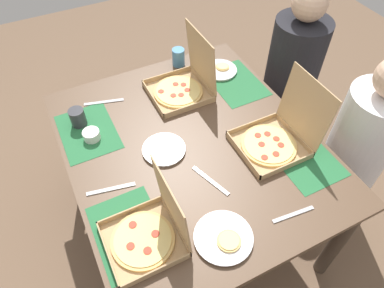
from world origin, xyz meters
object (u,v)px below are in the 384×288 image
object	(u,v)px
pizza_box_corner_left	(183,84)
diner_left_seat	(288,87)
cup_spare	(178,57)
diner_right_seat	(354,156)
plate_far_right	(220,70)
pizza_box_center	(277,137)
plate_near_left	(224,238)
cup_dark	(78,117)
condiment_bowl	(92,135)
pizza_box_edge_far	(149,232)
plate_middle	(164,150)

from	to	relation	value
pizza_box_corner_left	diner_left_seat	distance (m)	0.75
cup_spare	diner_left_seat	bearing A→B (deg)	64.59
diner_left_seat	diner_right_seat	distance (m)	0.61
pizza_box_corner_left	plate_far_right	xyz separation A→B (m)	(-0.07, 0.27, -0.04)
pizza_box_center	plate_near_left	xyz separation A→B (m)	(0.32, -0.46, -0.04)
pizza_box_center	cup_dark	world-z (taller)	pizza_box_center
pizza_box_corner_left	cup_dark	world-z (taller)	pizza_box_corner_left
cup_spare	condiment_bowl	xyz separation A→B (m)	(0.35, -0.63, -0.03)
cup_spare	cup_dark	size ratio (longest dim) A/B	1.12
pizza_box_corner_left	plate_near_left	xyz separation A→B (m)	(0.86, -0.24, -0.04)
diner_left_seat	pizza_box_edge_far	bearing A→B (deg)	-60.96
plate_far_right	diner_right_seat	xyz separation A→B (m)	(0.74, 0.44, -0.22)
pizza_box_corner_left	plate_middle	bearing A→B (deg)	-37.75
pizza_box_corner_left	pizza_box_edge_far	distance (m)	0.88
plate_far_right	diner_left_seat	bearing A→B (deg)	73.18
plate_middle	diner_right_seat	distance (m)	1.05
plate_near_left	plate_far_right	size ratio (longest dim) A/B	1.16
pizza_box_corner_left	cup_dark	xyz separation A→B (m)	(-0.01, -0.58, -0.01)
plate_far_right	condiment_bowl	bearing A→B (deg)	-77.19
diner_right_seat	condiment_bowl	bearing A→B (deg)	-113.72
plate_far_right	cup_dark	bearing A→B (deg)	-85.83
pizza_box_corner_left	plate_middle	size ratio (longest dim) A/B	1.66
plate_middle	diner_left_seat	bearing A→B (deg)	106.08
pizza_box_center	cup_spare	distance (m)	0.79
plate_near_left	cup_dark	xyz separation A→B (m)	(-0.87, -0.34, 0.04)
cup_dark	pizza_box_edge_far	bearing A→B (deg)	6.61
plate_far_right	diner_right_seat	bearing A→B (deg)	30.68
condiment_bowl	diner_right_seat	bearing A→B (deg)	66.28
pizza_box_center	pizza_box_edge_far	world-z (taller)	pizza_box_center
condiment_bowl	diner_left_seat	xyz separation A→B (m)	(-0.05, 1.26, -0.21)
cup_spare	diner_right_seat	bearing A→B (deg)	34.78
pizza_box_corner_left	cup_dark	distance (m)	0.58
cup_dark	condiment_bowl	world-z (taller)	cup_dark
diner_right_seat	pizza_box_center	bearing A→B (deg)	-104.59
pizza_box_corner_left	pizza_box_edge_far	world-z (taller)	pizza_box_corner_left
plate_near_left	cup_spare	world-z (taller)	cup_spare
condiment_bowl	plate_middle	bearing A→B (deg)	51.02
plate_near_left	plate_far_right	bearing A→B (deg)	151.36
cup_spare	diner_left_seat	size ratio (longest dim) A/B	0.09
cup_spare	cup_dark	world-z (taller)	cup_spare
plate_middle	pizza_box_edge_far	bearing A→B (deg)	-30.35
pizza_box_center	pizza_box_corner_left	distance (m)	0.59
diner_left_seat	diner_right_seat	size ratio (longest dim) A/B	1.05
pizza_box_edge_far	cup_dark	size ratio (longest dim) A/B	3.41
condiment_bowl	cup_dark	bearing A→B (deg)	-166.40
cup_spare	diner_right_seat	distance (m)	1.13
plate_near_left	plate_far_right	distance (m)	1.06
cup_dark	diner_right_seat	size ratio (longest dim) A/B	0.08
plate_far_right	diner_left_seat	world-z (taller)	diner_left_seat
diner_right_seat	plate_middle	bearing A→B (deg)	-108.41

